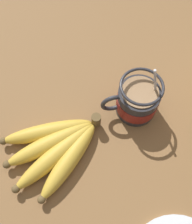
# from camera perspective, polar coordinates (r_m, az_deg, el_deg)

# --- Properties ---
(table) EXTENTS (1.32, 1.32, 0.04)m
(table) POSITION_cam_1_polar(r_m,az_deg,el_deg) (0.59, 5.99, 1.11)
(table) COLOR brown
(table) RESTS_ON ground
(coffee_mug) EXTENTS (0.13, 0.09, 0.15)m
(coffee_mug) POSITION_cam_1_polar(r_m,az_deg,el_deg) (0.54, 9.35, 2.59)
(coffee_mug) COLOR #28282D
(coffee_mug) RESTS_ON table
(banana_bunch) EXTENTS (0.21, 0.16, 0.04)m
(banana_bunch) POSITION_cam_1_polar(r_m,az_deg,el_deg) (0.52, -9.18, -7.95)
(banana_bunch) COLOR brown
(banana_bunch) RESTS_ON table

